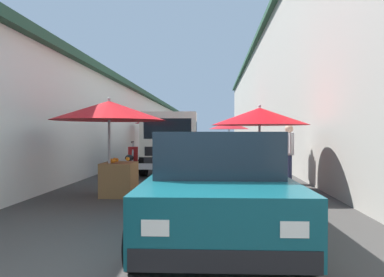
# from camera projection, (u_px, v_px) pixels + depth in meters

# --- Properties ---
(ground) EXTENTS (90.00, 90.00, 0.00)m
(ground) POSITION_uv_depth(u_px,v_px,m) (201.00, 161.00, 16.69)
(ground) COLOR #3D3A38
(building_left_whitewash) EXTENTS (49.80, 7.50, 3.73)m
(building_left_whitewash) POSITION_uv_depth(u_px,v_px,m) (86.00, 125.00, 19.36)
(building_left_whitewash) COLOR silver
(building_left_whitewash) RESTS_ON ground
(building_right_concrete) EXTENTS (49.80, 7.50, 7.15)m
(building_right_concrete) POSITION_uv_depth(u_px,v_px,m) (325.00, 94.00, 18.41)
(building_right_concrete) COLOR #A39E93
(building_right_concrete) RESTS_ON ground
(fruit_stall_far_left) EXTENTS (2.33, 2.33, 2.15)m
(fruit_stall_far_left) POSITION_uv_depth(u_px,v_px,m) (228.00, 130.00, 19.08)
(fruit_stall_far_left) COLOR #9E9EA3
(fruit_stall_far_left) RESTS_ON ground
(fruit_stall_far_right) EXTENTS (2.50, 2.50, 2.21)m
(fruit_stall_far_right) POSITION_uv_depth(u_px,v_px,m) (110.00, 120.00, 7.35)
(fruit_stall_far_right) COLOR #9E9EA3
(fruit_stall_far_right) RESTS_ON ground
(fruit_stall_near_left) EXTENTS (2.33, 2.33, 2.11)m
(fruit_stall_near_left) POSITION_uv_depth(u_px,v_px,m) (258.00, 126.00, 7.96)
(fruit_stall_near_left) COLOR #9E9EA3
(fruit_stall_near_left) RESTS_ON ground
(fruit_stall_near_right) EXTENTS (2.44, 2.44, 2.28)m
(fruit_stall_near_right) POSITION_uv_depth(u_px,v_px,m) (160.00, 125.00, 16.11)
(fruit_stall_near_right) COLOR #9E9EA3
(fruit_stall_near_right) RESTS_ON ground
(hatchback_car) EXTENTS (3.95, 2.01, 1.45)m
(hatchback_car) POSITION_uv_depth(u_px,v_px,m) (216.00, 181.00, 4.77)
(hatchback_car) COLOR #0F4C56
(hatchback_car) RESTS_ON ground
(delivery_truck) EXTENTS (4.98, 2.11, 2.08)m
(delivery_truck) POSITION_uv_depth(u_px,v_px,m) (172.00, 144.00, 11.58)
(delivery_truck) COLOR black
(delivery_truck) RESTS_ON ground
(vendor_by_crates) EXTENTS (0.65, 0.23, 1.65)m
(vendor_by_crates) POSITION_uv_depth(u_px,v_px,m) (289.00, 150.00, 9.25)
(vendor_by_crates) COLOR navy
(vendor_by_crates) RESTS_ON ground
(parked_scooter) EXTENTS (1.69, 0.44, 1.14)m
(parked_scooter) POSITION_uv_depth(u_px,v_px,m) (131.00, 163.00, 10.74)
(parked_scooter) COLOR black
(parked_scooter) RESTS_ON ground
(plastic_stool) EXTENTS (0.30, 0.30, 0.43)m
(plastic_stool) POSITION_uv_depth(u_px,v_px,m) (228.00, 160.00, 13.17)
(plastic_stool) COLOR red
(plastic_stool) RESTS_ON ground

